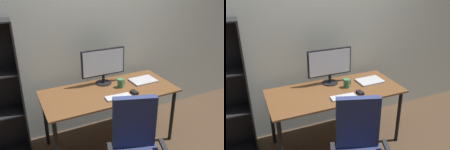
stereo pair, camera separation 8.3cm
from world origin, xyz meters
The scene contains 8 objects.
ground_plane centered at (0.00, 0.00, 0.00)m, with size 12.00×12.00×0.00m, color #4C3826.
back_wall centered at (0.00, 0.53, 1.30)m, with size 6.40×0.10×2.60m, color beige.
desk centered at (0.00, 0.00, 0.66)m, with size 1.58×0.71×0.74m.
monitor centered at (0.02, 0.22, 1.00)m, with size 0.56×0.20×0.45m.
keyboard centered at (0.01, -0.21, 0.75)m, with size 0.29×0.11×0.02m, color #B7BABC.
mouse centered at (0.22, -0.19, 0.76)m, with size 0.06×0.10×0.03m, color black.
coffee_mug centered at (0.16, 0.02, 0.79)m, with size 0.09×0.08×0.11m.
laptop centered at (0.50, 0.05, 0.75)m, with size 0.32×0.23×0.02m, color #B7BABC.
Camera 1 is at (-1.04, -2.24, 1.98)m, focal length 37.44 mm.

